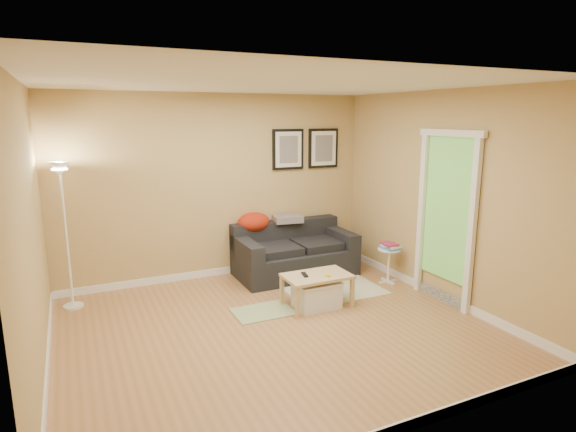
# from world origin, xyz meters

# --- Properties ---
(floor) EXTENTS (4.50, 4.50, 0.00)m
(floor) POSITION_xyz_m (0.00, 0.00, 0.00)
(floor) COLOR #A57246
(floor) RESTS_ON ground
(ceiling) EXTENTS (4.50, 4.50, 0.00)m
(ceiling) POSITION_xyz_m (0.00, 0.00, 2.60)
(ceiling) COLOR white
(ceiling) RESTS_ON wall_back
(wall_back) EXTENTS (4.50, 0.00, 4.50)m
(wall_back) POSITION_xyz_m (0.00, 2.00, 1.30)
(wall_back) COLOR tan
(wall_back) RESTS_ON ground
(wall_front) EXTENTS (4.50, 0.00, 4.50)m
(wall_front) POSITION_xyz_m (0.00, -2.00, 1.30)
(wall_front) COLOR tan
(wall_front) RESTS_ON ground
(wall_left) EXTENTS (0.00, 4.00, 4.00)m
(wall_left) POSITION_xyz_m (-2.25, 0.00, 1.30)
(wall_left) COLOR tan
(wall_left) RESTS_ON ground
(wall_right) EXTENTS (0.00, 4.00, 4.00)m
(wall_right) POSITION_xyz_m (2.25, 0.00, 1.30)
(wall_right) COLOR tan
(wall_right) RESTS_ON ground
(baseboard_back) EXTENTS (4.50, 0.02, 0.10)m
(baseboard_back) POSITION_xyz_m (0.00, 1.99, 0.05)
(baseboard_back) COLOR white
(baseboard_back) RESTS_ON ground
(baseboard_front) EXTENTS (4.50, 0.02, 0.10)m
(baseboard_front) POSITION_xyz_m (0.00, -1.99, 0.05)
(baseboard_front) COLOR white
(baseboard_front) RESTS_ON ground
(baseboard_left) EXTENTS (0.02, 4.00, 0.10)m
(baseboard_left) POSITION_xyz_m (-2.24, 0.00, 0.05)
(baseboard_left) COLOR white
(baseboard_left) RESTS_ON ground
(baseboard_right) EXTENTS (0.02, 4.00, 0.10)m
(baseboard_right) POSITION_xyz_m (2.24, 0.00, 0.05)
(baseboard_right) COLOR white
(baseboard_right) RESTS_ON ground
(sofa) EXTENTS (1.70, 0.90, 0.75)m
(sofa) POSITION_xyz_m (0.98, 1.53, 0.38)
(sofa) COLOR black
(sofa) RESTS_ON ground
(red_throw) EXTENTS (0.48, 0.36, 0.28)m
(red_throw) POSITION_xyz_m (0.47, 1.86, 0.77)
(red_throw) COLOR #B73610
(red_throw) RESTS_ON sofa
(plaid_throw) EXTENTS (0.45, 0.32, 0.10)m
(plaid_throw) POSITION_xyz_m (1.00, 1.81, 0.78)
(plaid_throw) COLOR #A37D5F
(plaid_throw) RESTS_ON sofa
(framed_print_left) EXTENTS (0.50, 0.04, 0.60)m
(framed_print_left) POSITION_xyz_m (1.08, 1.98, 1.80)
(framed_print_left) COLOR black
(framed_print_left) RESTS_ON wall_back
(framed_print_right) EXTENTS (0.50, 0.04, 0.60)m
(framed_print_right) POSITION_xyz_m (1.68, 1.98, 1.80)
(framed_print_right) COLOR black
(framed_print_right) RESTS_ON wall_back
(area_rug) EXTENTS (1.25, 0.85, 0.01)m
(area_rug) POSITION_xyz_m (1.17, 0.71, 0.01)
(area_rug) COLOR beige
(area_rug) RESTS_ON ground
(green_runner) EXTENTS (0.70, 0.50, 0.01)m
(green_runner) POSITION_xyz_m (0.04, 0.47, 0.01)
(green_runner) COLOR #668C4C
(green_runner) RESTS_ON ground
(coffee_table) EXTENTS (0.81, 0.50, 0.40)m
(coffee_table) POSITION_xyz_m (0.71, 0.36, 0.20)
(coffee_table) COLOR tan
(coffee_table) RESTS_ON ground
(remote_control) EXTENTS (0.08, 0.17, 0.02)m
(remote_control) POSITION_xyz_m (0.56, 0.40, 0.41)
(remote_control) COLOR black
(remote_control) RESTS_ON coffee_table
(tape_roll) EXTENTS (0.07, 0.07, 0.03)m
(tape_roll) POSITION_xyz_m (0.79, 0.25, 0.42)
(tape_roll) COLOR yellow
(tape_roll) RESTS_ON coffee_table
(storage_bin) EXTENTS (0.54, 0.39, 0.33)m
(storage_bin) POSITION_xyz_m (0.69, 0.33, 0.17)
(storage_bin) COLOR white
(storage_bin) RESTS_ON ground
(side_table) EXTENTS (0.32, 0.32, 0.49)m
(side_table) POSITION_xyz_m (2.02, 0.68, 0.24)
(side_table) COLOR white
(side_table) RESTS_ON ground
(book_stack) EXTENTS (0.25, 0.30, 0.08)m
(book_stack) POSITION_xyz_m (2.03, 0.68, 0.53)
(book_stack) COLOR teal
(book_stack) RESTS_ON side_table
(floor_lamp) EXTENTS (0.23, 0.23, 1.78)m
(floor_lamp) POSITION_xyz_m (-2.00, 1.59, 0.84)
(floor_lamp) COLOR white
(floor_lamp) RESTS_ON ground
(doorway) EXTENTS (0.12, 1.01, 2.13)m
(doorway) POSITION_xyz_m (2.20, -0.15, 1.02)
(doorway) COLOR white
(doorway) RESTS_ON ground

